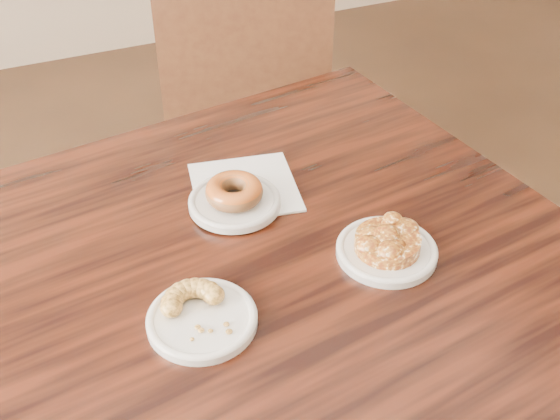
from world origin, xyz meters
name	(u,v)px	position (x,y,z in m)	size (l,w,h in m)	color
cafe_table	(282,405)	(-0.26, 0.08, 0.38)	(0.92, 0.92, 0.75)	black
chair_far	(241,106)	(0.02, 1.02, 0.45)	(0.47, 0.47, 0.90)	black
napkin	(245,187)	(-0.25, 0.27, 0.75)	(0.18, 0.18, 0.00)	white
plate_donut	(235,202)	(-0.28, 0.22, 0.76)	(0.15, 0.15, 0.01)	silver
plate_cruller	(202,320)	(-0.41, 0.00, 0.76)	(0.15, 0.15, 0.01)	white
plate_fritter	(387,251)	(-0.11, 0.02, 0.76)	(0.16, 0.16, 0.01)	silver
glazed_donut	(234,191)	(-0.28, 0.22, 0.78)	(0.10, 0.10, 0.03)	brown
apple_fritter	(388,240)	(-0.11, 0.02, 0.78)	(0.14, 0.14, 0.03)	#451907
cruller_fragment	(201,310)	(-0.41, 0.00, 0.78)	(0.10, 0.10, 0.03)	#5C3C12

